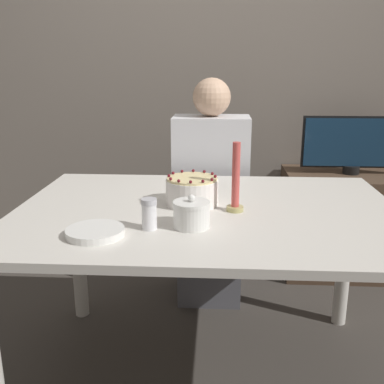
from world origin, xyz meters
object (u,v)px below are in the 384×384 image
at_px(sugar_bowl, 192,214).
at_px(candle, 236,184).
at_px(sugar_shaker, 149,214).
at_px(cake, 192,191).
at_px(tv_monitor, 354,144).
at_px(person_man_blue_shirt, 211,207).

relative_size(sugar_bowl, candle, 0.48).
bearing_deg(sugar_shaker, cake, 65.94).
bearing_deg(cake, sugar_bowl, -87.05).
bearing_deg(tv_monitor, sugar_shaker, -127.84).
distance_m(cake, tv_monitor, 1.40).
height_order(cake, sugar_bowl, cake).
distance_m(sugar_shaker, tv_monitor, 1.70).
xyz_separation_m(candle, person_man_blue_shirt, (-0.10, 0.74, -0.33)).
bearing_deg(candle, sugar_bowl, -130.02).
distance_m(sugar_bowl, tv_monitor, 1.59).
xyz_separation_m(cake, sugar_bowl, (0.01, -0.25, -0.01)).
xyz_separation_m(cake, tv_monitor, (0.92, 1.06, 0.01)).
relative_size(cake, sugar_bowl, 1.62).
relative_size(cake, candle, 0.78).
xyz_separation_m(sugar_shaker, tv_monitor, (1.04, 1.34, 0.01)).
height_order(cake, person_man_blue_shirt, person_man_blue_shirt).
relative_size(sugar_shaker, candle, 0.41).
bearing_deg(candle, person_man_blue_shirt, 97.65).
xyz_separation_m(sugar_bowl, tv_monitor, (0.90, 1.31, 0.02)).
relative_size(cake, tv_monitor, 0.33).
xyz_separation_m(cake, candle, (0.17, -0.07, 0.05)).
xyz_separation_m(sugar_shaker, candle, (0.29, 0.21, 0.05)).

